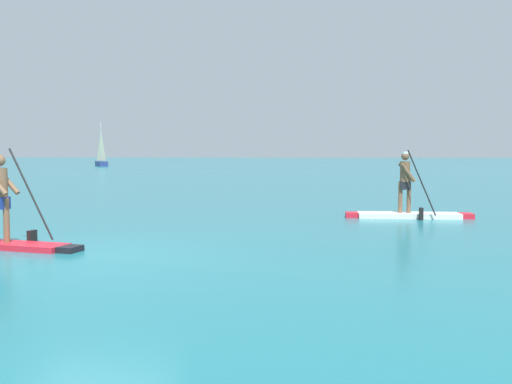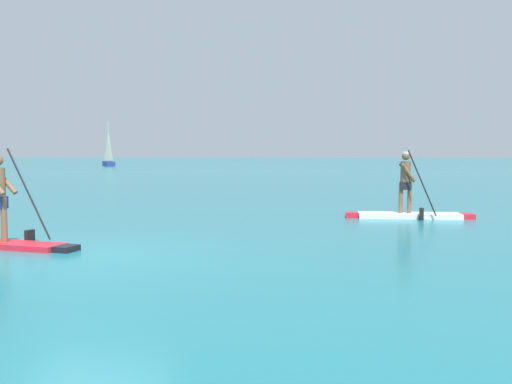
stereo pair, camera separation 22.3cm
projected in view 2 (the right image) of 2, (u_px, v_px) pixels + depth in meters
name	position (u px, v px, depth m)	size (l,w,h in m)	color
ground	(89.00, 255.00, 9.72)	(440.00, 440.00, 0.00)	#1E727F
paddleboarder_mid_center	(1.00, 227.00, 10.48)	(3.19, 0.91, 1.85)	red
paddleboarder_far_right	(409.00, 207.00, 15.19)	(3.34, 1.01, 1.81)	white
sailboat_left_horizon	(109.00, 160.00, 76.20)	(3.43, 4.46, 5.89)	navy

